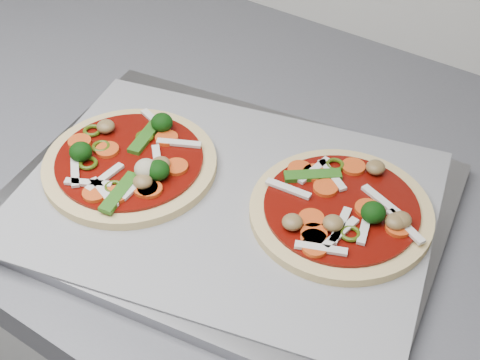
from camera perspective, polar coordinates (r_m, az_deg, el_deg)
The scene contains 4 objects.
baking_tray at distance 0.68m, azimuth -1.21°, elevation -2.02°, with size 0.43×0.32×0.01m, color gray.
parchment at distance 0.68m, azimuth -1.22°, elevation -1.53°, with size 0.41×0.30×0.00m, color #949599.
pizza_left at distance 0.71m, azimuth -9.34°, elevation 1.50°, with size 0.25×0.25×0.03m.
pizza_right at distance 0.66m, azimuth 8.70°, elevation -2.56°, with size 0.24×0.24×0.03m.
Camera 1 is at (-0.30, 0.82, 1.39)m, focal length 50.00 mm.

